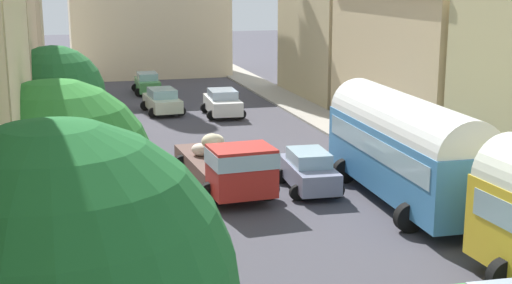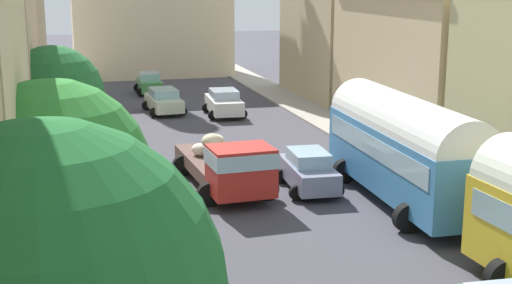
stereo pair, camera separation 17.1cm
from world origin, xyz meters
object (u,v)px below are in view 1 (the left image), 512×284
object	(u,v)px
parked_bus_1	(404,144)
pedestrian_0	(75,157)
cargo_truck_0	(228,164)
car_3	(309,171)
car_1	(147,83)
car_0	(162,101)
car_4	(223,103)

from	to	relation	value
parked_bus_1	pedestrian_0	xyz separation A→B (m)	(-11.79, 6.46, -1.26)
parked_bus_1	cargo_truck_0	bearing A→B (deg)	153.94
cargo_truck_0	car_3	xyz separation A→B (m)	(3.17, -0.52, -0.36)
car_1	car_3	size ratio (longest dim) A/B	0.94
cargo_truck_0	pedestrian_0	distance (m)	6.73
parked_bus_1	cargo_truck_0	distance (m)	6.81
parked_bus_1	car_1	world-z (taller)	parked_bus_1
car_3	pedestrian_0	xyz separation A→B (m)	(-8.91, 4.02, 0.18)
parked_bus_1	car_0	xyz separation A→B (m)	(-6.08, 20.49, -1.48)
car_0	car_4	world-z (taller)	car_4
cargo_truck_0	car_3	bearing A→B (deg)	-9.24
car_4	car_3	bearing A→B (deg)	-90.76
car_3	pedestrian_0	world-z (taller)	pedestrian_0
car_0	car_1	xyz separation A→B (m)	(0.06, 7.76, -0.00)
parked_bus_1	car_4	bearing A→B (deg)	98.12
car_1	car_3	xyz separation A→B (m)	(3.15, -25.81, 0.03)
cargo_truck_0	car_1	size ratio (longest dim) A/B	2.00
pedestrian_0	car_3	bearing A→B (deg)	-24.28
parked_bus_1	car_4	size ratio (longest dim) A/B	2.37
car_4	car_1	bearing A→B (deg)	109.29
parked_bus_1	car_0	world-z (taller)	parked_bus_1
parked_bus_1	pedestrian_0	world-z (taller)	parked_bus_1
car_1	car_4	bearing A→B (deg)	-70.71
pedestrian_0	car_0	bearing A→B (deg)	67.87
parked_bus_1	car_1	xyz separation A→B (m)	(-6.02, 28.25, -1.48)
cargo_truck_0	car_3	distance (m)	3.23
parked_bus_1	pedestrian_0	distance (m)	13.50
parked_bus_1	cargo_truck_0	world-z (taller)	parked_bus_1
cargo_truck_0	pedestrian_0	size ratio (longest dim) A/B	4.32
cargo_truck_0	car_4	world-z (taller)	cargo_truck_0
car_4	parked_bus_1	bearing A→B (deg)	-81.88
parked_bus_1	car_3	xyz separation A→B (m)	(-2.87, 2.44, -1.44)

